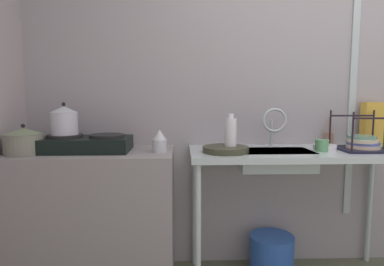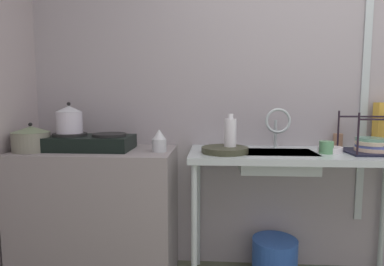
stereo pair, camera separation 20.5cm
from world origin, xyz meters
name	(u,v)px [view 1 (the left image)]	position (x,y,z in m)	size (l,w,h in m)	color
wall_back	(326,101)	(0.00, 1.54, 1.21)	(5.16, 0.10, 2.41)	#9E979B
wall_metal_strip	(353,84)	(0.17, 1.48, 1.33)	(0.05, 0.01, 1.93)	#B3C1C2
counter_concrete	(95,218)	(-1.65, 1.23, 0.44)	(1.02, 0.53, 0.89)	gray
counter_sink	(296,162)	(-0.33, 1.23, 0.81)	(1.39, 0.53, 0.89)	#B3C1C2
stove	(86,143)	(-1.69, 1.23, 0.94)	(0.55, 0.31, 0.11)	black
pot_on_left_burner	(64,120)	(-1.82, 1.23, 1.09)	(0.17, 0.17, 0.20)	silver
pot_beside_stove	(24,141)	(-2.03, 1.13, 0.97)	(0.23, 0.23, 0.18)	slate
percolator	(160,141)	(-1.22, 1.17, 0.96)	(0.09, 0.09, 0.14)	silver
sink_basin	(275,160)	(-0.47, 1.21, 0.83)	(0.47, 0.29, 0.12)	#B3C1C2
faucet	(274,122)	(-0.45, 1.32, 1.07)	(0.17, 0.09, 0.27)	#B3C1C2
frying_pan	(226,149)	(-0.80, 1.16, 0.91)	(0.29, 0.29, 0.04)	#373927
dish_rack	(363,143)	(0.11, 1.22, 0.93)	(0.33, 0.31, 0.26)	black
cup_by_rack	(322,145)	(-0.18, 1.18, 0.93)	(0.09, 0.09, 0.08)	#5B9E66
small_bowl_on_drainboard	(325,147)	(-0.14, 1.22, 0.91)	(0.15, 0.15, 0.04)	white
bottle_by_sink	(230,135)	(-0.77, 1.18, 1.00)	(0.08, 0.08, 0.24)	silver
cereal_box	(372,124)	(0.30, 1.44, 1.04)	(0.16, 0.07, 0.31)	gold
utensil_jar	(329,138)	(-0.02, 1.44, 0.94)	(0.06, 0.07, 0.20)	#956B51
bucket_on_floor	(271,254)	(-0.45, 1.30, 0.14)	(0.31, 0.31, 0.27)	#2A54AC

